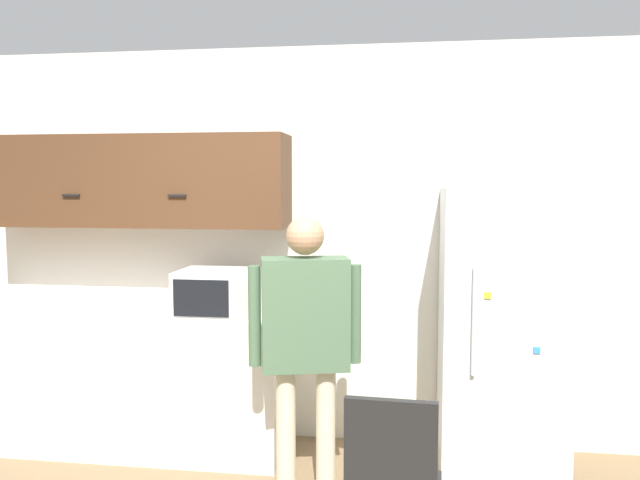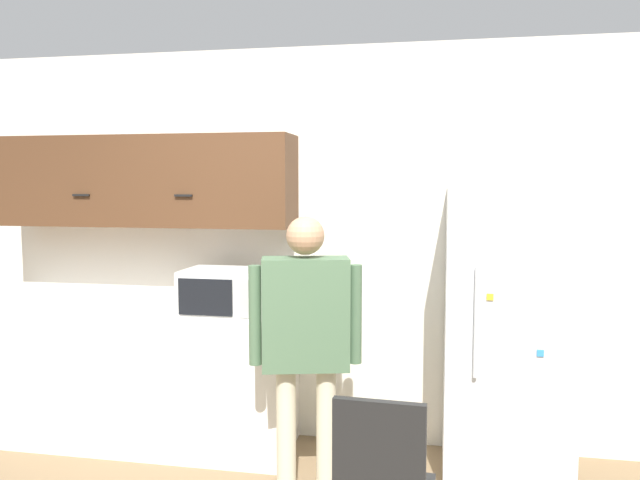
{
  "view_description": "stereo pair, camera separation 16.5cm",
  "coord_description": "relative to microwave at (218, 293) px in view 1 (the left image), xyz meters",
  "views": [
    {
      "loc": [
        0.67,
        -2.28,
        1.78
      ],
      "look_at": [
        0.19,
        1.06,
        1.48
      ],
      "focal_mm": 35.0,
      "sensor_mm": 36.0,
      "label": 1
    },
    {
      "loc": [
        0.83,
        -2.25,
        1.78
      ],
      "look_at": [
        0.19,
        1.06,
        1.48
      ],
      "focal_mm": 35.0,
      "sensor_mm": 36.0,
      "label": 2
    }
  ],
  "objects": [
    {
      "name": "upper_cabinets",
      "position": [
        -0.62,
        0.19,
        0.72
      ],
      "size": [
        2.08,
        0.4,
        0.61
      ],
      "color": "#51331E"
    },
    {
      "name": "counter",
      "position": [
        -0.62,
        0.06,
        -0.61
      ],
      "size": [
        2.08,
        0.62,
        0.93
      ],
      "color": "silver",
      "rests_on": "ground_plane"
    },
    {
      "name": "back_wall",
      "position": [
        0.54,
        0.4,
        0.27
      ],
      "size": [
        6.0,
        0.06,
        2.7
      ],
      "color": "silver",
      "rests_on": "ground_plane"
    },
    {
      "name": "microwave",
      "position": [
        0.0,
        0.0,
        0.0
      ],
      "size": [
        0.5,
        0.41,
        0.29
      ],
      "color": "white",
      "rests_on": "counter"
    },
    {
      "name": "refrigerator",
      "position": [
        1.78,
        0.02,
        -0.2
      ],
      "size": [
        0.73,
        0.71,
        1.76
      ],
      "color": "silver",
      "rests_on": "ground_plane"
    },
    {
      "name": "person",
      "position": [
        0.65,
        -0.47,
        -0.1
      ],
      "size": [
        0.61,
        0.33,
        1.6
      ],
      "rotation": [
        0.0,
        0.0,
        0.25
      ],
      "color": "beige",
      "rests_on": "ground_plane"
    }
  ]
}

